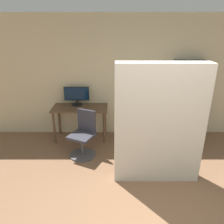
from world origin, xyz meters
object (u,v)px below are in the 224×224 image
at_px(office_chair, 83,138).
at_px(bookshelf, 182,102).
at_px(monitor, 76,95).
at_px(mattress_near, 159,125).

xyz_separation_m(office_chair, bookshelf, (2.17, 0.87, 0.47)).
height_order(monitor, mattress_near, mattress_near).
bearing_deg(office_chair, mattress_near, -29.19).
xyz_separation_m(monitor, mattress_near, (1.53, -1.59, -0.01)).
distance_m(monitor, mattress_near, 2.21).
relative_size(office_chair, mattress_near, 0.47).
bearing_deg(bookshelf, monitor, -179.88).
bearing_deg(monitor, bookshelf, 0.12).
distance_m(office_chair, bookshelf, 2.39).
distance_m(monitor, office_chair, 1.09).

